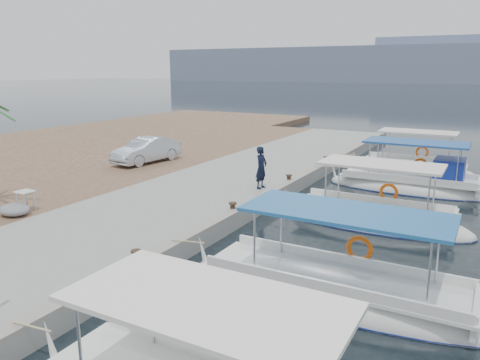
{
  "coord_description": "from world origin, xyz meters",
  "views": [
    {
      "loc": [
        7.37,
        -12.04,
        5.34
      ],
      "look_at": [
        -1.0,
        3.22,
        1.2
      ],
      "focal_mm": 35.0,
      "sensor_mm": 36.0,
      "label": 1
    }
  ],
  "objects_px": {
    "parked_car": "(147,150)",
    "fishing_caique_b": "(334,295)",
    "fishing_caique_c": "(372,222)",
    "fisherman": "(261,168)",
    "fishing_caique_d": "(411,186)",
    "fishing_caique_e": "(412,171)"
  },
  "relations": [
    {
      "from": "fishing_caique_e",
      "to": "fisherman",
      "type": "xyz_separation_m",
      "value": [
        -4.7,
        -8.41,
        1.25
      ]
    },
    {
      "from": "fishing_caique_e",
      "to": "parked_car",
      "type": "distance_m",
      "value": 14.03
    },
    {
      "from": "fisherman",
      "to": "parked_car",
      "type": "bearing_deg",
      "value": 78.58
    },
    {
      "from": "fishing_caique_e",
      "to": "fishing_caique_c",
      "type": "bearing_deg",
      "value": -88.92
    },
    {
      "from": "parked_car",
      "to": "fishing_caique_b",
      "type": "bearing_deg",
      "value": -27.75
    },
    {
      "from": "fisherman",
      "to": "fishing_caique_d",
      "type": "bearing_deg",
      "value": -45.12
    },
    {
      "from": "fishing_caique_d",
      "to": "parked_car",
      "type": "distance_m",
      "value": 13.3
    },
    {
      "from": "fishing_caique_d",
      "to": "fisherman",
      "type": "xyz_separation_m",
      "value": [
        -5.24,
        -4.63,
        1.19
      ]
    },
    {
      "from": "fishing_caique_e",
      "to": "parked_car",
      "type": "xyz_separation_m",
      "value": [
        -12.47,
        -6.35,
        1.03
      ]
    },
    {
      "from": "fishing_caique_b",
      "to": "fisherman",
      "type": "bearing_deg",
      "value": 127.58
    },
    {
      "from": "fishing_caique_b",
      "to": "parked_car",
      "type": "height_order",
      "value": "fishing_caique_b"
    },
    {
      "from": "fishing_caique_c",
      "to": "parked_car",
      "type": "relative_size",
      "value": 1.69
    },
    {
      "from": "parked_car",
      "to": "fishing_caique_c",
      "type": "bearing_deg",
      "value": -7.0
    },
    {
      "from": "fishing_caique_c",
      "to": "parked_car",
      "type": "distance_m",
      "value": 13.06
    },
    {
      "from": "fishing_caique_c",
      "to": "fishing_caique_e",
      "type": "relative_size",
      "value": 1.06
    },
    {
      "from": "parked_car",
      "to": "fishing_caique_e",
      "type": "bearing_deg",
      "value": 33.76
    },
    {
      "from": "fishing_caique_e",
      "to": "fisherman",
      "type": "bearing_deg",
      "value": -119.19
    },
    {
      "from": "fishing_caique_b",
      "to": "fishing_caique_c",
      "type": "bearing_deg",
      "value": 94.82
    },
    {
      "from": "fishing_caique_b",
      "to": "parked_car",
      "type": "xyz_separation_m",
      "value": [
        -13.15,
        9.05,
        1.03
      ]
    },
    {
      "from": "fishing_caique_d",
      "to": "parked_car",
      "type": "height_order",
      "value": "fishing_caique_d"
    },
    {
      "from": "fisherman",
      "to": "parked_car",
      "type": "relative_size",
      "value": 0.44
    },
    {
      "from": "fishing_caique_c",
      "to": "fishing_caique_d",
      "type": "relative_size",
      "value": 0.93
    }
  ]
}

